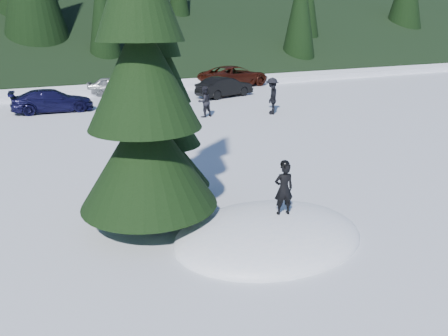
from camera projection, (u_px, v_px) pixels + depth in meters
name	position (u px, v px, depth m)	size (l,w,h in m)	color
ground	(268.00, 237.00, 9.97)	(200.00, 200.00, 0.00)	white
snow_mound	(268.00, 237.00, 9.97)	(4.48, 3.52, 0.96)	white
spruce_tall	(143.00, 87.00, 9.50)	(3.20, 3.20, 8.60)	black
spruce_short	(167.00, 124.00, 11.50)	(2.20, 2.20, 5.37)	black
child_skier	(284.00, 189.00, 9.84)	(0.44, 0.29, 1.22)	black
adult_0	(204.00, 102.00, 22.35)	(0.77, 0.60, 1.58)	black
adult_1	(273.00, 100.00, 23.08)	(0.88, 0.37, 1.51)	black
adult_2	(272.00, 95.00, 23.49)	(1.20, 0.69, 1.86)	black
car_3	(52.00, 101.00, 23.68)	(1.72, 4.23, 1.23)	black
car_4	(115.00, 86.00, 29.18)	(1.44, 3.58, 1.22)	gray
car_5	(225.00, 87.00, 28.45)	(1.38, 3.96, 1.30)	black
car_6	(234.00, 76.00, 33.11)	(2.56, 5.56, 1.54)	#331009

